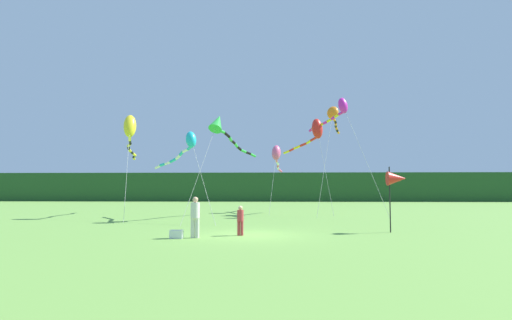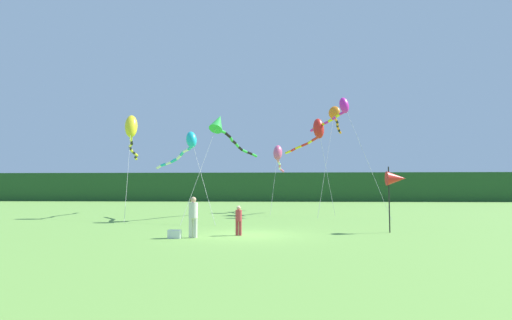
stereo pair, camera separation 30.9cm
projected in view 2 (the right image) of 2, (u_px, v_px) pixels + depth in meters
ground_plane at (249, 235)px, 18.34m from camera, size 120.00×120.00×0.00m
distant_treeline at (269, 187)px, 63.33m from camera, size 108.00×2.26×4.49m
person_adult at (193, 215)px, 17.38m from camera, size 0.39×0.39×1.76m
person_child at (239, 219)px, 18.21m from camera, size 0.29×0.29×1.33m
cooler_box at (174, 234)px, 17.14m from camera, size 0.54×0.31×0.36m
banner_flag_pole at (396, 179)px, 19.45m from camera, size 0.90×0.70×3.18m
kite_red at (316, 131)px, 33.02m from camera, size 3.66×6.65×7.86m
kite_green at (222, 127)px, 28.06m from camera, size 3.91×10.44×7.39m
kite_cyan at (186, 145)px, 26.83m from camera, size 5.70×7.14×5.95m
kite_rainbow at (278, 155)px, 35.48m from camera, size 1.25×7.18×6.01m
kite_orange at (335, 115)px, 33.92m from camera, size 3.01×7.79×9.10m
kite_yellow at (132, 131)px, 29.98m from camera, size 3.16×10.47×7.62m
kite_magenta at (341, 109)px, 31.01m from camera, size 4.90×6.18×9.16m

